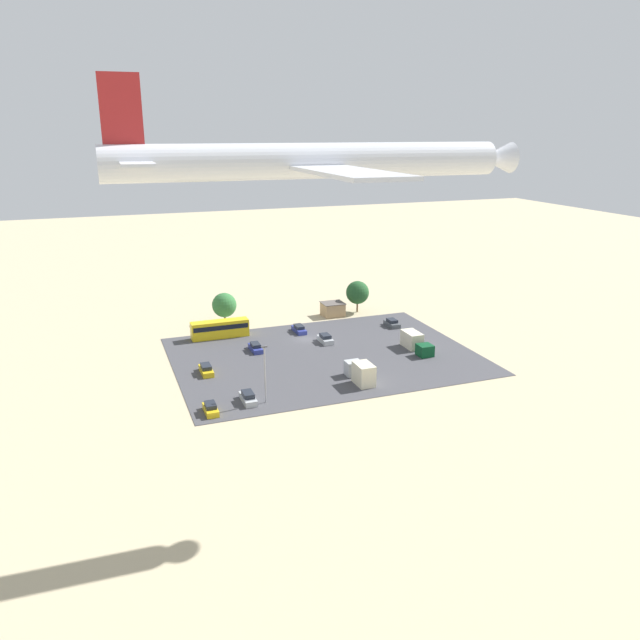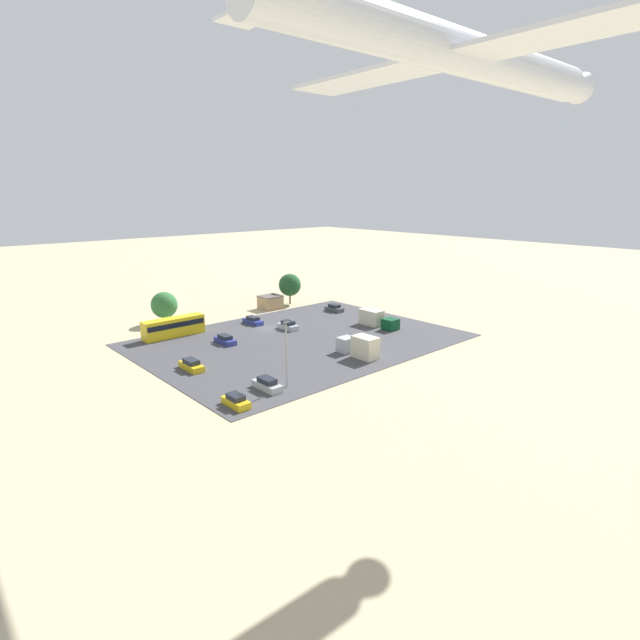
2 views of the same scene
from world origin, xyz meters
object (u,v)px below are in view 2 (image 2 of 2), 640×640
Objects in this scene: shed_building at (270,302)px; parked_car_5 at (225,340)px; bus at (174,326)px; parked_car_1 at (236,401)px; parked_car_4 at (334,308)px; parked_truck_1 at (376,319)px; parked_car_3 at (267,384)px; airplane at (462,53)px; parked_car_6 at (253,321)px; parked_truck_0 at (360,346)px; parked_car_2 at (288,326)px; parked_car_0 at (191,365)px.

parked_car_5 is (21.47, 16.20, -0.76)m from shed_building.
bus is 2.71× the size of parked_car_1.
shed_building is 14.34m from parked_car_4.
shed_building is 26.46m from parked_truck_1.
parked_car_3 is at bearing 16.54° from parked_car_1.
parked_car_1 is at bearing 16.54° from parked_car_3.
airplane is (34.34, 50.54, 34.99)m from parked_car_4.
parked_truck_1 is at bearing -45.84° from parked_car_6.
parked_car_3 is at bearing 18.81° from parked_truck_1.
parked_truck_0 reaches higher than parked_truck_1.
parked_car_2 is 17.01m from parked_car_4.
parked_car_3 is 0.99× the size of parked_car_5.
parked_car_0 reaches higher than parked_car_5.
parked_car_0 is at bearing -162.82° from parked_car_4.
parked_truck_0 is at bearing -94.47° from parked_car_2.
parked_car_1 is 0.88× the size of parked_car_3.
shed_building is 75.50m from airplane.
parked_car_3 is at bearing -173.12° from airplane.
parked_car_3 is (-5.89, -1.75, 0.03)m from parked_car_1.
airplane is (4.42, 45.90, 35.01)m from parked_car_5.
parked_car_2 is 0.93× the size of parked_car_5.
parked_car_3 is at bearing -121.43° from parked_car_6.
shed_building is at bearing 39.17° from parked_car_6.
shed_building reaches higher than parked_car_1.
airplane is at bearing -70.37° from parked_car_1.
airplane is (-2.29, 24.69, 34.96)m from parked_car_3.
parked_truck_1 is at bearing 33.73° from parked_truck_0.
shed_building is at bearing 48.98° from parked_car_1.
shed_building reaches higher than parked_car_2.
parked_truck_0 is 0.17× the size of airplane.
bus reaches higher than parked_truck_1.
airplane reaches higher than parked_car_5.
parked_car_1 is at bearing 81.84° from parked_car_0.
parked_car_5 is (-10.43, -7.84, -0.03)m from parked_car_0.
airplane is at bearing -124.20° from parked_car_4.
parked_truck_0 is (-24.61, -3.05, 0.94)m from parked_car_1.
parked_truck_0 is (1.55, 19.90, 0.91)m from parked_car_2.
parked_car_3 is at bearing -144.79° from parked_car_4.
bus is at bearing -31.22° from parked_truck_1.
parked_truck_1 is (-15.51, -10.36, -0.21)m from parked_truck_0.
parked_car_2 is at bearing -133.73° from parked_car_3.
parked_truck_1 is (2.41, 14.19, 0.73)m from parked_car_4.
parked_car_3 reaches higher than parked_car_4.
bus is 2.32× the size of parked_car_6.
parked_car_3 is at bearing 72.45° from parked_car_5.
airplane reaches higher than bus.
shed_building is at bearing 64.01° from parked_car_2.
parked_car_1 is 42.31m from parked_truck_1.
parked_car_0 is at bearing -161.93° from parked_car_2.
shed_building is 1.11× the size of parked_car_4.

